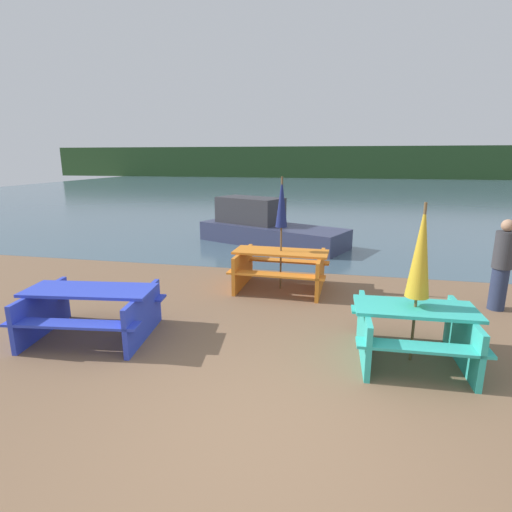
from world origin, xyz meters
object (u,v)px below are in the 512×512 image
object	(u,v)px
boat	(265,227)
picnic_table_orange	(281,266)
umbrella_navy	(282,204)
person	(502,265)
umbrella_gold	(421,252)
picnic_table_teal	(413,328)
picnic_table_blue	(91,307)

from	to	relation	value
boat	picnic_table_orange	bearing A→B (deg)	-51.98
umbrella_navy	person	xyz separation A→B (m)	(3.89, -0.35, -0.93)
umbrella_gold	picnic_table_teal	bearing A→B (deg)	0.00
picnic_table_teal	umbrella_gold	xyz separation A→B (m)	(0.00, 0.00, 1.03)
picnic_table_orange	umbrella_navy	bearing A→B (deg)	180.00
umbrella_gold	picnic_table_blue	bearing A→B (deg)	-177.40
picnic_table_teal	person	bearing A→B (deg)	51.60
picnic_table_teal	boat	size ratio (longest dim) A/B	0.32
umbrella_navy	picnic_table_blue	bearing A→B (deg)	-130.78
picnic_table_orange	boat	bearing A→B (deg)	104.55
picnic_table_blue	person	xyz separation A→B (m)	(6.30, 2.44, 0.35)
umbrella_gold	person	world-z (taller)	umbrella_gold
picnic_table_blue	picnic_table_orange	size ratio (longest dim) A/B	1.04
picnic_table_teal	umbrella_gold	distance (m)	1.03
picnic_table_blue	person	world-z (taller)	person
picnic_table_orange	umbrella_navy	distance (m)	1.25
boat	umbrella_navy	bearing A→B (deg)	-51.98
person	umbrella_navy	bearing A→B (deg)	174.85
picnic_table_blue	picnic_table_teal	size ratio (longest dim) A/B	1.29
picnic_table_teal	person	distance (m)	2.88
picnic_table_blue	picnic_table_teal	bearing A→B (deg)	2.60
boat	person	xyz separation A→B (m)	(5.01, -4.66, 0.30)
picnic_table_teal	picnic_table_orange	world-z (taller)	picnic_table_orange
picnic_table_teal	boat	distance (m)	7.62
picnic_table_orange	umbrella_navy	xyz separation A→B (m)	(-0.00, 0.00, 1.25)
picnic_table_teal	boat	bearing A→B (deg)	115.16
picnic_table_blue	picnic_table_orange	bearing A→B (deg)	49.22
person	picnic_table_blue	bearing A→B (deg)	-158.82
picnic_table_orange	person	world-z (taller)	person
boat	umbrella_gold	bearing A→B (deg)	-41.37
picnic_table_orange	umbrella_gold	distance (m)	3.49
picnic_table_orange	umbrella_gold	bearing A→B (deg)	-50.65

